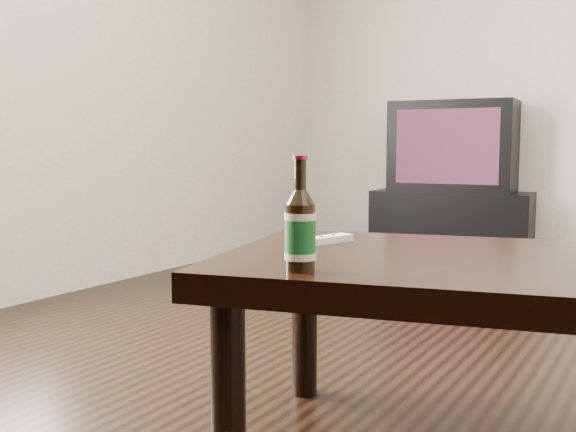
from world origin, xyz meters
The scene contains 7 objects.
floor centered at (0.00, 0.00, -0.01)m, with size 5.00×6.00×0.01m, color black.
tv_stand centered at (-1.18, 2.82, 0.22)m, with size 1.11×0.55×0.44m, color black.
tv centered at (-1.18, 2.82, 0.77)m, with size 0.90×0.60×0.64m.
coffee_table centered at (-0.09, -0.40, 0.43)m, with size 1.47×1.05×0.50m.
beer_bottle centered at (-0.43, -0.77, 0.59)m, with size 0.07×0.07×0.24m.
phone centered at (-0.53, -0.60, 0.51)m, with size 0.07×0.10×0.02m.
remote centered at (-0.57, -0.38, 0.51)m, with size 0.09×0.18×0.02m.
Camera 1 is at (0.26, -2.00, 0.76)m, focal length 42.00 mm.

